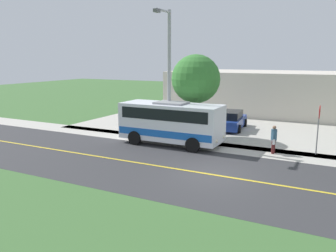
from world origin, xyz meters
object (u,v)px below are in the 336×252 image
shuttle_bus_front (171,121)px  stop_sign (319,121)px  tree_curbside (196,79)px  commercial_building (274,92)px  pedestrian_with_bags (274,139)px  parked_car_near (231,120)px  street_light_pole (168,72)px

shuttle_bus_front → stop_sign: size_ratio=2.32×
tree_curbside → commercial_building: (-14.00, 2.85, -1.97)m
pedestrian_with_bags → parked_car_near: size_ratio=0.36×
street_light_pole → parked_car_near: size_ratio=1.86×
street_light_pole → tree_curbside: street_light_pole is taller
shuttle_bus_front → parked_car_near: shuttle_bus_front is taller
pedestrian_with_bags → commercial_building: commercial_building is taller
parked_car_near → street_light_pole: bearing=-21.1°
parked_car_near → tree_curbside: (3.65, -1.52, 3.37)m
street_light_pole → commercial_building: (-16.52, 3.71, -2.56)m
shuttle_bus_front → stop_sign: stop_sign is taller
street_light_pole → parked_car_near: street_light_pole is taller
stop_sign → commercial_building: commercial_building is taller
pedestrian_with_bags → commercial_building: size_ratio=0.08×
parked_car_near → commercial_building: bearing=172.7°
shuttle_bus_front → stop_sign: (-1.60, 8.60, 0.44)m
street_light_pole → commercial_building: 17.12m
parked_car_near → commercial_building: 10.53m
street_light_pole → stop_sign: bearing=97.7°
pedestrian_with_bags → tree_curbside: bearing=-110.2°
shuttle_bus_front → stop_sign: 8.76m
stop_sign → street_light_pole: (1.22, -9.01, 2.68)m
street_light_pole → tree_curbside: 2.73m
stop_sign → street_light_pole: bearing=-82.3°
parked_car_near → commercial_building: commercial_building is taller
street_light_pole → commercial_building: size_ratio=0.41×
parked_car_near → tree_curbside: 5.19m
stop_sign → street_light_pole: size_ratio=0.34×
pedestrian_with_bags → shuttle_bus_front: bearing=-83.3°
tree_curbside → street_light_pole: bearing=-18.9°
tree_curbside → shuttle_bus_front: bearing=-8.9°
shuttle_bus_front → tree_curbside: 3.88m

